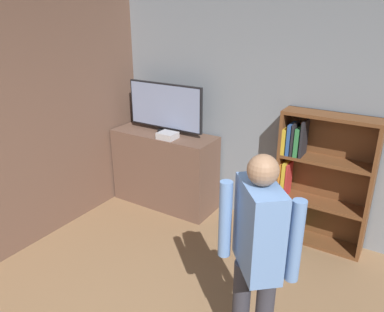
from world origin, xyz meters
name	(u,v)px	position (x,y,z in m)	size (l,w,h in m)	color
wall_back	(311,121)	(0.00, 3.05, 1.35)	(6.93, 0.06, 2.70)	gray
wall_side_brick	(43,121)	(-2.49, 1.51, 1.35)	(0.06, 4.62, 2.70)	brown
tv_ledge	(165,169)	(-1.75, 2.72, 0.50)	(1.38, 0.52, 1.00)	brown
television	(165,107)	(-1.75, 2.76, 1.33)	(1.07, 0.22, 0.64)	black
game_console	(168,136)	(-1.59, 2.57, 1.04)	(0.22, 0.20, 0.08)	silver
bookshelf	(314,181)	(0.15, 2.87, 0.73)	(0.98, 0.28, 1.50)	brown
person	(257,249)	(0.23, 1.06, 0.99)	(0.58, 0.48, 1.67)	#383842
waste_bin	(285,236)	(0.00, 2.53, 0.17)	(0.28, 0.28, 0.34)	#4C4C51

